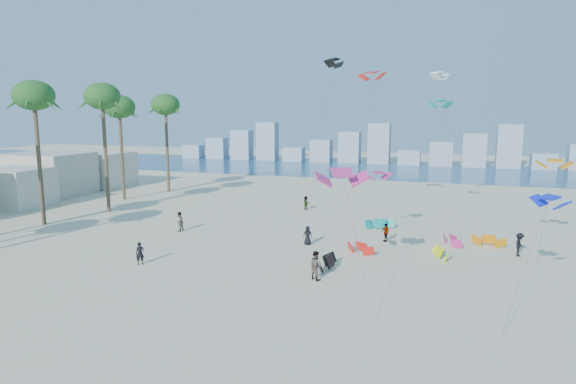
% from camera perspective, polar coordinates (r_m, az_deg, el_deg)
% --- Properties ---
extents(ground, '(220.00, 220.00, 0.00)m').
position_cam_1_polar(ground, '(28.49, -16.42, -13.77)').
color(ground, beige).
rests_on(ground, ground).
extents(ocean, '(220.00, 220.00, 0.00)m').
position_cam_1_polar(ocean, '(95.27, 8.79, 2.67)').
color(ocean, navy).
rests_on(ocean, ground).
extents(kitesurfer_near, '(0.72, 0.68, 1.65)m').
position_cam_1_polar(kitesurfer_near, '(37.40, -16.76, -6.83)').
color(kitesurfer_near, black).
rests_on(kitesurfer_near, ground).
extents(kitesurfer_mid, '(1.18, 1.11, 1.93)m').
position_cam_1_polar(kitesurfer_mid, '(32.83, 3.20, -8.45)').
color(kitesurfer_mid, gray).
rests_on(kitesurfer_mid, ground).
extents(kitesurfers_far, '(36.36, 15.10, 1.82)m').
position_cam_1_polar(kitesurfers_far, '(44.06, 8.86, -4.04)').
color(kitesurfers_far, black).
rests_on(kitesurfers_far, ground).
extents(grounded_kites, '(13.18, 15.65, 0.93)m').
position_cam_1_polar(grounded_kites, '(40.97, 13.40, -5.84)').
color(grounded_kites, red).
rests_on(grounded_kites, ground).
extents(flying_kites, '(30.78, 29.70, 18.03)m').
position_cam_1_polar(flying_kites, '(44.15, 18.36, 9.64)').
color(flying_kites, '#D42F87').
rests_on(flying_kites, ground).
extents(palm_row, '(7.41, 44.80, 13.96)m').
position_cam_1_polar(palm_row, '(52.88, -26.95, 8.50)').
color(palm_row, brown).
rests_on(palm_row, ground).
extents(distant_skyline, '(85.00, 3.00, 8.40)m').
position_cam_1_polar(distant_skyline, '(105.00, 9.08, 4.97)').
color(distant_skyline, '#9EADBF').
rests_on(distant_skyline, ground).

